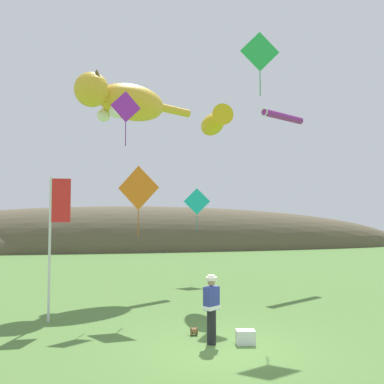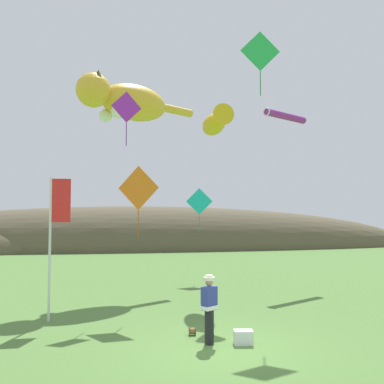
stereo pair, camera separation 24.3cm
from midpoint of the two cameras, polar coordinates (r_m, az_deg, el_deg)
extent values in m
plane|color=#517A38|center=(11.38, 3.57, -20.17)|extent=(120.00, 120.00, 0.00)
ellipsoid|color=brown|center=(44.47, -7.78, -7.50)|extent=(61.17, 10.72, 8.68)
cylinder|color=black|center=(11.64, 1.99, -17.54)|extent=(0.24, 0.24, 0.88)
cube|color=navy|center=(11.48, 1.98, -13.96)|extent=(0.46, 0.43, 0.60)
cube|color=white|center=(11.52, 1.98, -15.13)|extent=(0.49, 0.46, 0.10)
sphere|color=tan|center=(11.41, 1.98, -11.93)|extent=(0.20, 0.20, 0.20)
cylinder|color=beige|center=(11.39, 1.98, -11.49)|extent=(0.30, 0.30, 0.09)
cylinder|color=beige|center=(11.39, 1.98, -11.19)|extent=(0.20, 0.20, 0.07)
cylinder|color=olive|center=(12.52, -0.33, -18.04)|extent=(0.16, 0.18, 0.18)
cylinder|color=brown|center=(12.50, -0.70, -18.06)|extent=(0.01, 0.23, 0.23)
cylinder|color=brown|center=(12.53, 0.04, -18.02)|extent=(0.02, 0.23, 0.23)
cube|color=white|center=(11.77, 6.52, -18.81)|extent=(0.52, 0.39, 0.30)
cube|color=white|center=(11.73, 6.52, -17.96)|extent=(0.53, 0.40, 0.06)
cylinder|color=silver|center=(14.40, -18.92, -7.17)|extent=(0.08, 0.08, 4.57)
cube|color=red|center=(14.33, -17.54, -1.07)|extent=(0.60, 0.03, 1.40)
ellipsoid|color=gold|center=(20.87, -8.29, 11.72)|extent=(3.99, 3.47, 1.69)
ellipsoid|color=white|center=(20.70, -8.69, 10.98)|extent=(2.49, 2.10, 0.93)
sphere|color=gold|center=(19.77, -13.61, 13.13)|extent=(1.52, 1.52, 1.52)
cone|color=#503E10|center=(19.59, -12.95, 14.97)|extent=(0.75, 0.75, 0.51)
cone|color=#503E10|center=(20.28, -14.20, 14.35)|extent=(0.75, 0.75, 0.51)
sphere|color=white|center=(19.60, -10.44, 10.56)|extent=(0.61, 0.61, 0.61)
sphere|color=white|center=(20.44, -12.03, 10.00)|extent=(0.61, 0.61, 0.61)
cylinder|color=gold|center=(22.51, -2.58, 10.79)|extent=(1.78, 1.34, 0.41)
ellipsoid|color=gold|center=(18.56, 2.35, 8.95)|extent=(0.97, 2.39, 0.83)
cone|color=gold|center=(17.07, 3.44, 10.04)|extent=(0.86, 0.79, 0.83)
cone|color=gold|center=(18.71, 2.30, 9.97)|extent=(0.40, 0.40, 0.39)
sphere|color=black|center=(19.37, 2.73, 8.64)|extent=(0.19, 0.19, 0.19)
cylinder|color=#8C268C|center=(23.18, 11.76, 9.81)|extent=(2.86, 1.82, 0.36)
torus|color=white|center=(22.01, 9.28, 10.48)|extent=(0.27, 0.41, 0.44)
cube|color=orange|center=(14.70, -7.63, 0.56)|extent=(1.34, 0.75, 1.52)
cylinder|color=black|center=(14.71, -7.63, 0.56)|extent=(0.90, 0.51, 0.02)
cube|color=#A95011|center=(14.67, -7.66, -4.16)|extent=(0.03, 0.02, 0.90)
cube|color=purple|center=(16.79, -9.24, 11.16)|extent=(1.16, 0.36, 1.20)
cylinder|color=black|center=(16.80, -9.24, 11.15)|extent=(0.78, 0.24, 0.02)
cube|color=#6B1A7C|center=(16.56, -9.27, 7.63)|extent=(0.03, 0.02, 0.90)
cube|color=#19BFBF|center=(22.29, 0.35, -1.26)|extent=(1.35, 0.36, 1.39)
cylinder|color=black|center=(22.30, 0.34, -1.26)|extent=(0.91, 0.24, 0.02)
cube|color=#118585|center=(22.28, 0.35, -4.20)|extent=(0.03, 0.02, 0.90)
cube|color=green|center=(16.40, 8.59, 18.03)|extent=(1.45, 0.14, 1.46)
cylinder|color=black|center=(16.41, 8.57, 18.01)|extent=(0.98, 0.10, 0.02)
cube|color=#1A7C35|center=(16.01, 8.63, 14.09)|extent=(0.03, 0.01, 0.90)
camera|label=1|loc=(0.12, -90.47, 0.03)|focal=40.00mm
camera|label=2|loc=(0.12, 89.53, -0.03)|focal=40.00mm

